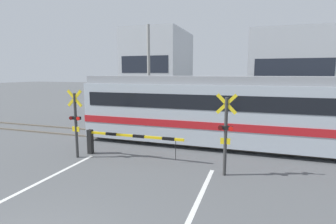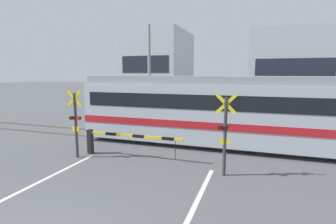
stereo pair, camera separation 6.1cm
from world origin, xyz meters
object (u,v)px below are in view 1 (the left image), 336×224
Objects in this scene: commuter_train at (261,110)px; crossing_barrier_far at (215,118)px; crossing_signal_right at (226,131)px; crossing_barrier_near at (114,139)px; pedestrian at (198,107)px; crossing_signal_left at (76,121)px.

crossing_barrier_far is (-2.49, 3.07, -1.00)m from commuter_train.
crossing_barrier_far is 7.00m from crossing_signal_right.
crossing_barrier_near is at bearing -150.82° from commuter_train.
crossing_barrier_near is 9.45m from pedestrian.
crossing_barrier_near is at bearing 24.30° from crossing_signal_left.
crossing_barrier_near is 1.53× the size of crossing_signal_left.
crossing_signal_right is (1.36, -6.82, 0.77)m from crossing_barrier_far.
pedestrian is at bearing 74.33° from crossing_signal_left.
crossing_signal_left is 1.71× the size of pedestrian.
crossing_signal_left and crossing_signal_right have the same top height.
crossing_signal_right is (-1.13, -3.75, -0.23)m from commuter_train.
commuter_train is 3.96× the size of crossing_barrier_near.
crossing_signal_left reaches higher than pedestrian.
crossing_signal_right is 10.43m from pedestrian.
commuter_train reaches higher than crossing_barrier_near.
crossing_barrier_near is 1.00× the size of crossing_barrier_far.
commuter_train is 7.53m from pedestrian.
commuter_train is 10.37× the size of pedestrian.
crossing_barrier_near is 1.67m from crossing_signal_left.
commuter_train reaches higher than crossing_barrier_far.
crossing_signal_left is 5.85m from crossing_signal_right.
crossing_barrier_near is at bearing 172.23° from crossing_signal_right.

